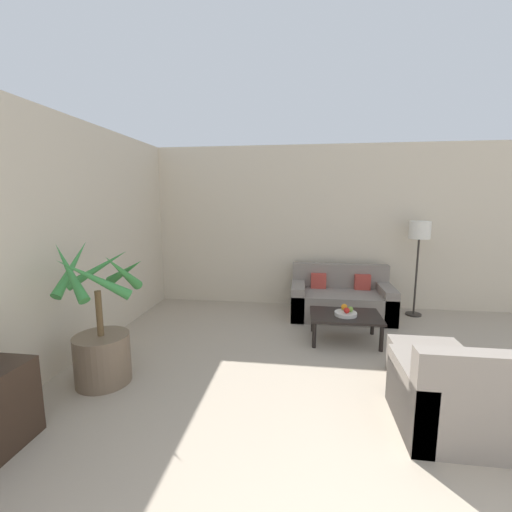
# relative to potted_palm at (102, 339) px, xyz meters

# --- Properties ---
(wall_back) EXTENTS (8.61, 0.06, 2.70)m
(wall_back) POSITION_rel_potted_palm_xyz_m (2.94, 2.91, 0.90)
(wall_back) COLOR beige
(wall_back) RESTS_ON ground_plane
(wall_left) EXTENTS (0.06, 7.53, 2.70)m
(wall_left) POSITION_rel_potted_palm_xyz_m (-0.60, -0.09, 0.90)
(wall_left) COLOR beige
(wall_left) RESTS_ON ground_plane
(potted_palm) EXTENTS (0.89, 0.90, 1.44)m
(potted_palm) POSITION_rel_potted_palm_xyz_m (0.00, 0.00, 0.00)
(potted_palm) COLOR brown
(potted_palm) RESTS_ON ground_plane
(sofa_loveseat) EXTENTS (1.52, 0.83, 0.78)m
(sofa_loveseat) POSITION_rel_potted_palm_xyz_m (2.55, 2.34, -0.18)
(sofa_loveseat) COLOR gray
(sofa_loveseat) RESTS_ON ground_plane
(floor_lamp) EXTENTS (0.31, 0.31, 1.49)m
(floor_lamp) POSITION_rel_potted_palm_xyz_m (3.71, 2.54, 0.81)
(floor_lamp) COLOR #2D2823
(floor_lamp) RESTS_ON ground_plane
(coffee_table) EXTENTS (0.89, 0.63, 0.35)m
(coffee_table) POSITION_rel_potted_palm_xyz_m (2.50, 1.37, -0.14)
(coffee_table) COLOR black
(coffee_table) RESTS_ON ground_plane
(fruit_bowl) EXTENTS (0.28, 0.28, 0.05)m
(fruit_bowl) POSITION_rel_potted_palm_xyz_m (2.50, 1.33, -0.07)
(fruit_bowl) COLOR beige
(fruit_bowl) RESTS_ON coffee_table
(apple_red) EXTENTS (0.07, 0.07, 0.07)m
(apple_red) POSITION_rel_potted_palm_xyz_m (2.51, 1.28, -0.01)
(apple_red) COLOR red
(apple_red) RESTS_ON fruit_bowl
(apple_green) EXTENTS (0.07, 0.07, 0.07)m
(apple_green) POSITION_rel_potted_palm_xyz_m (2.56, 1.35, -0.02)
(apple_green) COLOR olive
(apple_green) RESTS_ON fruit_bowl
(orange_fruit) EXTENTS (0.08, 0.08, 0.08)m
(orange_fruit) POSITION_rel_potted_palm_xyz_m (2.49, 1.41, -0.01)
(orange_fruit) COLOR orange
(orange_fruit) RESTS_ON fruit_bowl
(armchair) EXTENTS (0.82, 0.78, 0.79)m
(armchair) POSITION_rel_potted_palm_xyz_m (3.14, -0.33, -0.18)
(armchair) COLOR gray
(armchair) RESTS_ON ground_plane
(ottoman) EXTENTS (0.67, 0.52, 0.38)m
(ottoman) POSITION_rel_potted_palm_xyz_m (3.20, 0.43, -0.26)
(ottoman) COLOR gray
(ottoman) RESTS_ON ground_plane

